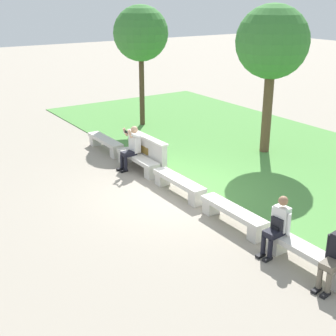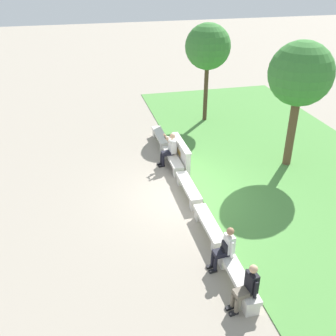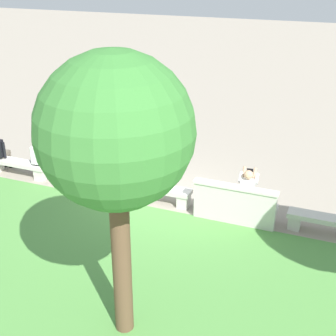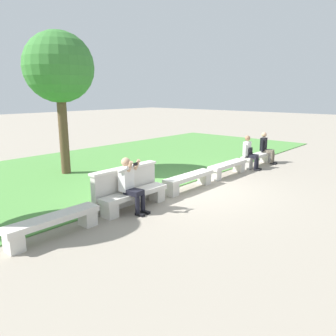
# 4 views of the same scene
# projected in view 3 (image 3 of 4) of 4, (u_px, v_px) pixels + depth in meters

# --- Properties ---
(ground_plane) EXTENTS (80.00, 80.00, 0.00)m
(ground_plane) POSITION_uv_depth(u_px,v_px,m) (155.00, 201.00, 12.38)
(ground_plane) COLOR gray
(grass_strip) EXTENTS (22.75, 8.00, 0.03)m
(grass_strip) POSITION_uv_depth(u_px,v_px,m) (62.00, 305.00, 8.67)
(grass_strip) COLOR #518E42
(grass_strip) RESTS_ON ground
(bench_main) EXTENTS (1.96, 0.40, 0.45)m
(bench_main) POSITION_uv_depth(u_px,v_px,m) (330.00, 223.00, 10.77)
(bench_main) COLOR beige
(bench_main) RESTS_ON ground
(bench_near) EXTENTS (1.96, 0.40, 0.45)m
(bench_near) POSITION_uv_depth(u_px,v_px,m) (237.00, 206.00, 11.51)
(bench_near) COLOR beige
(bench_near) RESTS_ON ground
(bench_mid) EXTENTS (1.96, 0.40, 0.45)m
(bench_mid) POSITION_uv_depth(u_px,v_px,m) (155.00, 191.00, 12.25)
(bench_mid) COLOR beige
(bench_mid) RESTS_ON ground
(bench_far) EXTENTS (1.96, 0.40, 0.45)m
(bench_far) POSITION_uv_depth(u_px,v_px,m) (83.00, 178.00, 13.00)
(bench_far) COLOR beige
(bench_far) RESTS_ON ground
(bench_end) EXTENTS (1.96, 0.40, 0.45)m
(bench_end) POSITION_uv_depth(u_px,v_px,m) (18.00, 166.00, 13.74)
(bench_end) COLOR beige
(bench_end) RESTS_ON ground
(backrest_wall_with_plaque) EXTENTS (2.03, 0.24, 1.01)m
(backrest_wall_with_plaque) POSITION_uv_depth(u_px,v_px,m) (234.00, 205.00, 11.13)
(backrest_wall_with_plaque) COLOR beige
(backrest_wall_with_plaque) RESTS_ON ground
(person_photographer) EXTENTS (0.50, 0.75, 1.32)m
(person_photographer) POSITION_uv_depth(u_px,v_px,m) (248.00, 190.00, 11.32)
(person_photographer) COLOR black
(person_photographer) RESTS_ON ground
(person_distant) EXTENTS (0.48, 0.69, 1.26)m
(person_distant) POSITION_uv_depth(u_px,v_px,m) (40.00, 157.00, 13.38)
(person_distant) COLOR black
(person_distant) RESTS_ON ground
(person_companion) EXTENTS (0.48, 0.70, 1.26)m
(person_companion) POSITION_uv_depth(u_px,v_px,m) (0.00, 150.00, 13.86)
(person_companion) COLOR black
(person_companion) RESTS_ON ground
(backpack) EXTENTS (0.28, 0.24, 0.43)m
(backpack) POSITION_uv_depth(u_px,v_px,m) (39.00, 159.00, 13.37)
(backpack) COLOR black
(backpack) RESTS_ON bench_end
(tree_behind_wall) EXTENTS (2.33, 2.33, 4.81)m
(tree_behind_wall) POSITION_uv_depth(u_px,v_px,m) (115.00, 134.00, 6.67)
(tree_behind_wall) COLOR brown
(tree_behind_wall) RESTS_ON ground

